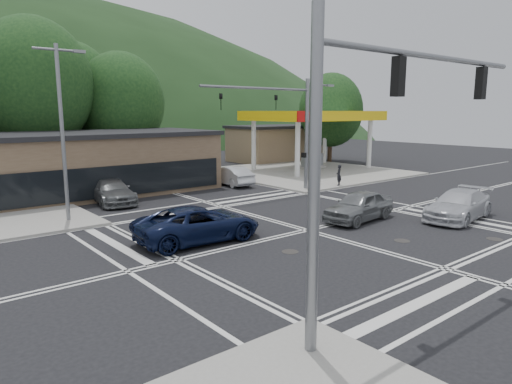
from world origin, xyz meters
TOP-DOWN VIEW (x-y plane):
  - ground at (0.00, 0.00)m, footprint 120.00×120.00m
  - sidewalk_ne at (15.00, 15.00)m, footprint 16.00×16.00m
  - gas_station_canopy at (16.99, 15.99)m, footprint 12.32×8.34m
  - convenience_store at (20.00, 25.00)m, footprint 10.00×6.00m
  - commercial_row at (-8.00, 17.00)m, footprint 24.00×8.00m
  - tree_n_b at (-6.00, 24.00)m, footprint 9.00×9.00m
  - tree_n_c at (1.00, 24.00)m, footprint 7.60×7.60m
  - tree_n_e at (-2.00, 28.00)m, footprint 8.40×8.40m
  - tree_ne at (24.00, 20.00)m, footprint 7.20×7.20m
  - streetlight_nw at (-8.44, 9.00)m, footprint 2.50×0.25m
  - signal_mast_ne at (6.95, 8.20)m, footprint 11.65×0.30m
  - signal_mast_sw at (-6.39, -8.20)m, footprint 9.14×0.28m
  - car_blue_west at (-5.10, 1.74)m, footprint 5.86×3.00m
  - car_grey_center at (3.59, -0.30)m, footprint 4.83×2.35m
  - car_silver_east at (8.00, -3.48)m, footprint 5.60×2.85m
  - car_queue_a at (5.28, 13.50)m, footprint 1.92×4.65m
  - car_queue_b at (2.94, 15.54)m, footprint 2.75×5.18m
  - car_northbound at (-4.77, 12.58)m, footprint 2.68×5.46m
  - pedestrian at (11.05, 7.50)m, footprint 0.68×0.62m

SIDE VIEW (x-z plane):
  - ground at x=0.00m, z-range 0.00..0.00m
  - sidewalk_ne at x=15.00m, z-range 0.00..0.15m
  - car_queue_a at x=5.28m, z-range 0.00..1.50m
  - car_northbound at x=-4.77m, z-range 0.00..1.53m
  - car_silver_east at x=8.00m, z-range 0.00..1.56m
  - car_blue_west at x=-5.10m, z-range 0.00..1.58m
  - car_grey_center at x=3.59m, z-range 0.00..1.59m
  - car_queue_b at x=2.94m, z-range 0.00..1.68m
  - pedestrian at x=11.05m, z-range 0.15..1.71m
  - convenience_store at x=20.00m, z-range 0.00..3.80m
  - commercial_row at x=-8.00m, z-range 0.00..4.00m
  - gas_station_canopy at x=16.99m, z-range 2.17..7.92m
  - streetlight_nw at x=-8.44m, z-range 0.55..9.55m
  - signal_mast_ne at x=6.95m, z-range 1.07..9.07m
  - signal_mast_sw at x=-6.39m, z-range 1.12..9.12m
  - tree_ne at x=24.00m, z-range 0.85..10.84m
  - tree_n_c at x=1.00m, z-range 1.06..11.93m
  - tree_n_e at x=-2.00m, z-range 1.15..13.13m
  - tree_n_b at x=-6.00m, z-range 1.30..14.28m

